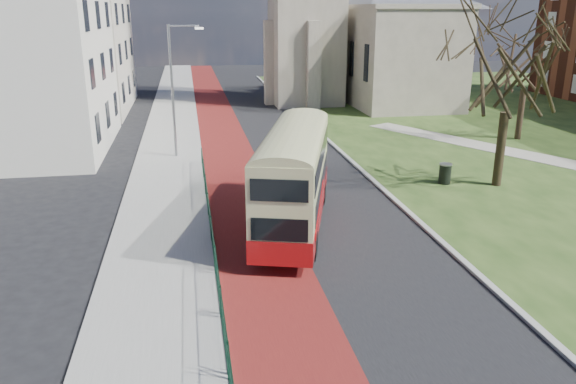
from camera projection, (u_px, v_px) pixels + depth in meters
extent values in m
plane|color=black|center=(303.00, 280.00, 19.39)|extent=(160.00, 160.00, 0.00)
cube|color=black|center=(266.00, 147.00, 38.37)|extent=(9.00, 120.00, 0.01)
cube|color=#591414|center=(226.00, 148.00, 37.92)|extent=(3.40, 120.00, 0.01)
cube|color=gray|center=(169.00, 150.00, 37.27)|extent=(4.00, 120.00, 0.12)
cube|color=#999993|center=(200.00, 148.00, 37.60)|extent=(0.25, 120.00, 0.13)
cube|color=#999993|center=(324.00, 137.00, 40.99)|extent=(0.25, 80.00, 0.13)
cube|color=#274117|center=(569.00, 128.00, 44.33)|extent=(40.00, 80.00, 0.04)
cylinder|color=#0B3120|center=(211.00, 216.00, 22.31)|extent=(0.04, 24.00, 0.04)
cylinder|color=#0B3120|center=(212.00, 238.00, 22.60)|extent=(0.04, 24.00, 0.04)
cube|color=gray|center=(388.00, 56.00, 56.34)|extent=(9.00, 18.00, 9.00)
cube|color=silver|center=(20.00, 54.00, 35.73)|extent=(10.00, 14.00, 12.50)
cube|color=beige|center=(69.00, 49.00, 50.94)|extent=(10.00, 16.00, 11.00)
cylinder|color=gray|center=(172.00, 92.00, 34.23)|extent=(0.16, 0.16, 8.00)
cylinder|color=gray|center=(184.00, 26.00, 33.17)|extent=(1.80, 0.10, 0.10)
cube|color=silver|center=(199.00, 28.00, 33.37)|extent=(0.50, 0.18, 0.12)
cube|color=#9B0E0F|center=(294.00, 207.00, 23.91)|extent=(5.04, 10.18, 0.90)
cube|color=#C5C687|center=(294.00, 167.00, 23.36)|extent=(5.00, 10.13, 2.62)
cube|color=black|center=(269.00, 183.00, 23.99)|extent=(2.38, 7.83, 0.86)
cube|color=black|center=(321.00, 184.00, 23.75)|extent=(2.38, 7.83, 0.86)
cube|color=black|center=(267.00, 153.00, 23.32)|extent=(2.61, 8.59, 0.81)
cube|color=black|center=(322.00, 155.00, 23.07)|extent=(2.61, 8.59, 0.81)
cube|color=black|center=(304.00, 156.00, 28.28)|extent=(1.97, 0.65, 0.95)
cube|color=black|center=(304.00, 130.00, 27.86)|extent=(1.97, 0.65, 0.81)
cube|color=orange|center=(305.00, 120.00, 27.70)|extent=(1.57, 0.56, 0.27)
cylinder|color=black|center=(280.00, 192.00, 27.35)|extent=(0.53, 0.98, 0.94)
cylinder|color=black|center=(322.00, 193.00, 27.13)|extent=(0.53, 0.98, 0.94)
cylinder|color=black|center=(259.00, 243.00, 21.34)|extent=(0.53, 0.98, 0.94)
cylinder|color=black|center=(313.00, 245.00, 21.12)|extent=(0.53, 0.98, 0.94)
cylinder|color=#2D2516|center=(500.00, 149.00, 29.24)|extent=(0.59, 0.59, 3.90)
cylinder|color=#322519|center=(520.00, 114.00, 39.98)|extent=(0.48, 0.48, 3.57)
cylinder|color=black|center=(445.00, 174.00, 29.96)|extent=(0.74, 0.74, 1.03)
cylinder|color=gray|center=(446.00, 164.00, 29.79)|extent=(0.79, 0.79, 0.07)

